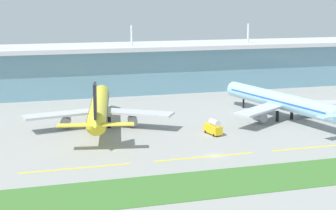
# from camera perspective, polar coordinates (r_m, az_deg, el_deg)

# --- Properties ---
(ground_plane) EXTENTS (600.00, 600.00, 0.00)m
(ground_plane) POSITION_cam_1_polar(r_m,az_deg,el_deg) (142.20, 5.08, -5.50)
(ground_plane) COLOR gray
(terminal_building) EXTENTS (288.00, 34.00, 30.19)m
(terminal_building) POSITION_cam_1_polar(r_m,az_deg,el_deg) (240.48, -4.21, 4.08)
(terminal_building) COLOR #6693A8
(terminal_building) RESTS_ON ground
(airliner_near_middle) EXTENTS (47.91, 64.46, 18.90)m
(airliner_near_middle) POSITION_cam_1_polar(r_m,az_deg,el_deg) (173.04, -7.48, -0.30)
(airliner_near_middle) COLOR yellow
(airliner_near_middle) RESTS_ON ground
(airliner_far_middle) EXTENTS (47.78, 65.74, 18.90)m
(airliner_far_middle) POSITION_cam_1_polar(r_m,az_deg,el_deg) (186.70, 12.30, 0.39)
(airliner_far_middle) COLOR #9ED1EA
(airliner_far_middle) RESTS_ON ground
(taxiway_stripe_mid_west) EXTENTS (28.00, 0.70, 0.04)m
(taxiway_stripe_mid_west) POSITION_cam_1_polar(r_m,az_deg,el_deg) (133.24, -9.94, -6.79)
(taxiway_stripe_mid_west) COLOR yellow
(taxiway_stripe_mid_west) RESTS_ON ground
(taxiway_stripe_centre) EXTENTS (28.00, 0.70, 0.04)m
(taxiway_stripe_centre) POSITION_cam_1_polar(r_m,az_deg,el_deg) (140.76, 4.00, -5.65)
(taxiway_stripe_centre) COLOR yellow
(taxiway_stripe_centre) RESTS_ON ground
(taxiway_stripe_mid_east) EXTENTS (28.00, 0.70, 0.04)m
(taxiway_stripe_mid_east) POSITION_cam_1_polar(r_m,az_deg,el_deg) (155.53, 15.87, -4.41)
(taxiway_stripe_mid_east) COLOR yellow
(taxiway_stripe_mid_east) RESTS_ON ground
(grass_verge) EXTENTS (300.00, 18.00, 0.10)m
(grass_verge) POSITION_cam_1_polar(r_m,az_deg,el_deg) (124.54, 8.51, -8.03)
(grass_verge) COLOR #3D702D
(grass_verge) RESTS_ON ground
(fuel_truck) EXTENTS (3.86, 7.55, 4.95)m
(fuel_truck) POSITION_cam_1_polar(r_m,az_deg,el_deg) (163.46, 4.95, -2.44)
(fuel_truck) COLOR gold
(fuel_truck) RESTS_ON ground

